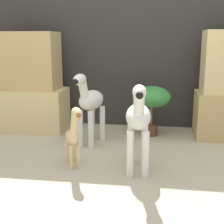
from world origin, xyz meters
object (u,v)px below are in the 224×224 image
zebra_right (138,120)px  giraffe_figurine (73,132)px  zebra_left (90,103)px  potted_palm_front (151,99)px

zebra_right → giraffe_figurine: 0.54m
zebra_left → giraffe_figurine: zebra_left is taller
zebra_right → potted_palm_front: zebra_right is taller
zebra_right → potted_palm_front: size_ratio=1.34×
potted_palm_front → giraffe_figurine: bearing=-121.4°
zebra_left → potted_palm_front: (0.60, 0.39, -0.02)m
zebra_right → giraffe_figurine: zebra_right is taller
giraffe_figurine → potted_palm_front: potted_palm_front is taller
zebra_left → zebra_right: bearing=-50.0°
zebra_left → giraffe_figurine: size_ratio=1.37×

